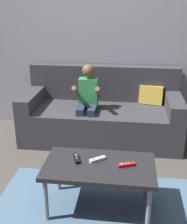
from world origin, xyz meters
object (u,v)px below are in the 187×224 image
Objects in this scene: coffee_table at (99,169)px; game_remote_black_center at (77,159)px; game_remote_white_near_edge at (98,159)px; game_remote_red_far_corner at (126,165)px; person_seated_on_couch at (87,100)px; couch at (102,115)px.

game_remote_black_center is at bearing 165.72° from coffee_table.
game_remote_white_near_edge is 0.24m from game_remote_red_far_corner.
person_seated_on_couch is at bearing 102.49° from game_remote_white_near_edge.
couch is at bearing 103.63° from game_remote_red_far_corner.
game_remote_black_center is (-0.19, 0.05, 0.05)m from coffee_table.
game_remote_red_far_corner is (0.21, 0.00, 0.05)m from coffee_table.
couch is 1.30m from game_remote_white_near_edge.
couch is at bearing 86.56° from game_remote_black_center.
coffee_table is 6.10× the size of game_remote_black_center.
couch is 0.34m from person_seated_on_couch.
coffee_table is 0.22m from game_remote_red_far_corner.
game_remote_black_center reaches higher than coffee_table.
coffee_table is at bearing -77.17° from person_seated_on_couch.
couch reaches higher than game_remote_white_near_edge.
game_remote_red_far_corner is at bearing -13.04° from game_remote_white_near_edge.
game_remote_white_near_edge is (-0.02, 0.06, 0.05)m from coffee_table.
couch reaches higher than game_remote_red_far_corner.
person_seated_on_couch is at bearing 102.83° from coffee_table.
person_seated_on_couch reaches higher than couch.
game_remote_white_near_edge and game_remote_red_far_corner have the same top height.
coffee_table is at bearing -178.75° from game_remote_red_far_corner.
game_remote_black_center and game_remote_red_far_corner have the same top height.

